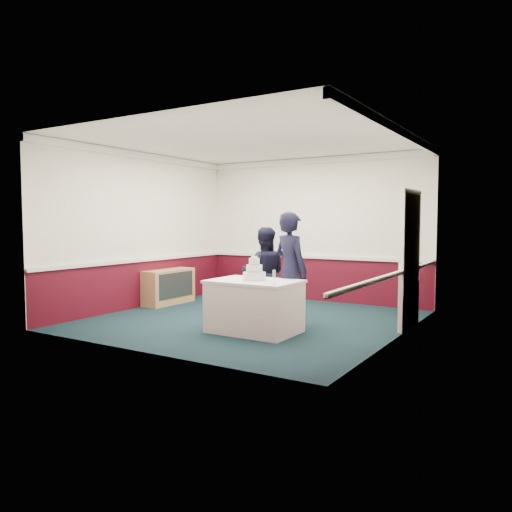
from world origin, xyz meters
The scene contains 9 objects.
ground centered at (0.00, 0.00, 0.00)m, with size 5.00×5.00×0.00m, color #12292D.
room_shell centered at (0.08, 0.61, 1.97)m, with size 5.00×5.00×3.00m.
sideboard centered at (-2.28, 0.52, 0.35)m, with size 0.41×1.20×0.70m.
cake_table centered at (0.56, -0.77, 0.40)m, with size 1.32×0.92×0.79m.
wedding_cake centered at (0.56, -0.77, 0.90)m, with size 0.35×0.35×0.36m.
cake_knife centered at (0.53, -0.97, 0.79)m, with size 0.01×0.22×0.01m, color silver.
champagne_flute centered at (1.06, -1.05, 0.93)m, with size 0.05×0.05×0.21m.
person_man centered at (0.23, 0.08, 0.79)m, with size 0.76×0.60×1.57m, color black.
person_woman centered at (0.88, -0.20, 0.91)m, with size 0.66×0.44×1.82m, color black.
Camera 1 is at (4.47, -7.10, 1.67)m, focal length 35.00 mm.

